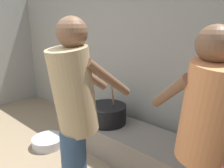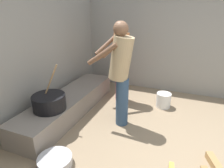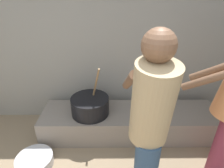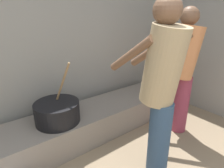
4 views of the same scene
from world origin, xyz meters
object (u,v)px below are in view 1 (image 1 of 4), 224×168
(cooking_pot_main, at_px, (107,114))
(cook_in_orange_shirt, at_px, (204,139))
(cook_in_tan_shirt, at_px, (75,113))
(metal_mixing_bowl, at_px, (48,142))

(cooking_pot_main, height_order, cook_in_orange_shirt, cook_in_orange_shirt)
(cooking_pot_main, bearing_deg, cook_in_tan_shirt, -58.94)
(cooking_pot_main, height_order, metal_mixing_bowl, cooking_pot_main)
(cook_in_orange_shirt, bearing_deg, metal_mixing_bowl, 177.32)
(cook_in_orange_shirt, bearing_deg, cook_in_tan_shirt, -159.08)
(cook_in_orange_shirt, relative_size, cook_in_tan_shirt, 0.97)
(cook_in_orange_shirt, distance_m, cook_in_tan_shirt, 0.91)
(cook_in_orange_shirt, xyz_separation_m, cook_in_tan_shirt, (-0.85, -0.32, 0.04))
(cooking_pot_main, bearing_deg, cook_in_orange_shirt, -23.64)
(cooking_pot_main, distance_m, cook_in_tan_shirt, 1.20)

